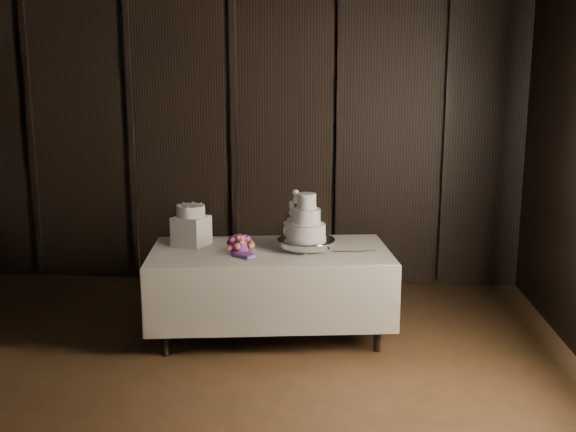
{
  "coord_description": "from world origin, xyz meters",
  "views": [
    {
      "loc": [
        1.09,
        -3.54,
        2.16
      ],
      "look_at": [
        0.69,
        1.88,
        1.05
      ],
      "focal_mm": 42.0,
      "sensor_mm": 36.0,
      "label": 1
    }
  ],
  "objects_px": {
    "cake_stand": "(306,244)",
    "wedding_cake": "(303,221)",
    "box_pedestal": "(191,231)",
    "small_cake": "(191,211)",
    "display_table": "(270,289)",
    "bouquet": "(240,245)"
  },
  "relations": [
    {
      "from": "wedding_cake",
      "to": "display_table",
      "type": "bearing_deg",
      "value": -164.16
    },
    {
      "from": "display_table",
      "to": "small_cake",
      "type": "height_order",
      "value": "small_cake"
    },
    {
      "from": "wedding_cake",
      "to": "cake_stand",
      "type": "bearing_deg",
      "value": 42.6
    },
    {
      "from": "wedding_cake",
      "to": "bouquet",
      "type": "xyz_separation_m",
      "value": [
        -0.51,
        -0.14,
        -0.18
      ]
    },
    {
      "from": "bouquet",
      "to": "cake_stand",
      "type": "bearing_deg",
      "value": 16.36
    },
    {
      "from": "display_table",
      "to": "bouquet",
      "type": "distance_m",
      "value": 0.49
    },
    {
      "from": "display_table",
      "to": "bouquet",
      "type": "relative_size",
      "value": 5.34
    },
    {
      "from": "display_table",
      "to": "wedding_cake",
      "type": "xyz_separation_m",
      "value": [
        0.27,
        0.01,
        0.59
      ]
    },
    {
      "from": "cake_stand",
      "to": "wedding_cake",
      "type": "bearing_deg",
      "value": -150.26
    },
    {
      "from": "cake_stand",
      "to": "bouquet",
      "type": "distance_m",
      "value": 0.56
    },
    {
      "from": "display_table",
      "to": "small_cake",
      "type": "distance_m",
      "value": 0.95
    },
    {
      "from": "box_pedestal",
      "to": "bouquet",
      "type": "bearing_deg",
      "value": -27.78
    },
    {
      "from": "wedding_cake",
      "to": "small_cake",
      "type": "distance_m",
      "value": 0.97
    },
    {
      "from": "cake_stand",
      "to": "box_pedestal",
      "type": "xyz_separation_m",
      "value": [
        -0.99,
        0.08,
        0.08
      ]
    },
    {
      "from": "bouquet",
      "to": "small_cake",
      "type": "xyz_separation_m",
      "value": [
        -0.45,
        0.24,
        0.23
      ]
    },
    {
      "from": "cake_stand",
      "to": "box_pedestal",
      "type": "relative_size",
      "value": 1.86
    },
    {
      "from": "display_table",
      "to": "cake_stand",
      "type": "height_order",
      "value": "cake_stand"
    },
    {
      "from": "cake_stand",
      "to": "small_cake",
      "type": "distance_m",
      "value": 1.02
    },
    {
      "from": "display_table",
      "to": "bouquet",
      "type": "height_order",
      "value": "bouquet"
    },
    {
      "from": "wedding_cake",
      "to": "bouquet",
      "type": "height_order",
      "value": "wedding_cake"
    },
    {
      "from": "box_pedestal",
      "to": "small_cake",
      "type": "xyz_separation_m",
      "value": [
        0.0,
        0.0,
        0.17
      ]
    },
    {
      "from": "display_table",
      "to": "small_cake",
      "type": "relative_size",
      "value": 8.67
    }
  ]
}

